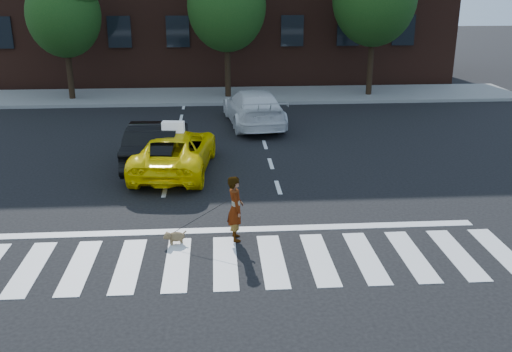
# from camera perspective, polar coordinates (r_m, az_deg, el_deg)

# --- Properties ---
(ground) EXTENTS (120.00, 120.00, 0.00)m
(ground) POSITION_cam_1_polar(r_m,az_deg,el_deg) (12.11, -3.11, -8.59)
(ground) COLOR black
(ground) RESTS_ON ground
(crosswalk) EXTENTS (13.00, 2.40, 0.01)m
(crosswalk) POSITION_cam_1_polar(r_m,az_deg,el_deg) (12.11, -3.11, -8.57)
(crosswalk) COLOR silver
(crosswalk) RESTS_ON ground
(stop_line) EXTENTS (12.00, 0.30, 0.01)m
(stop_line) POSITION_cam_1_polar(r_m,az_deg,el_deg) (13.55, -3.25, -5.42)
(stop_line) COLOR silver
(stop_line) RESTS_ON ground
(sidewalk_far) EXTENTS (30.00, 4.00, 0.15)m
(sidewalk_far) POSITION_cam_1_polar(r_m,az_deg,el_deg) (28.76, -3.83, 8.01)
(sidewalk_far) COLOR slate
(sidewalk_far) RESTS_ON ground
(tree_left) EXTENTS (3.39, 3.38, 6.50)m
(tree_left) POSITION_cam_1_polar(r_m,az_deg,el_deg) (28.57, -18.71, 15.84)
(tree_left) COLOR black
(tree_left) RESTS_ON ground
(taxi) EXTENTS (2.63, 4.83, 1.29)m
(taxi) POSITION_cam_1_polar(r_m,az_deg,el_deg) (17.61, -8.12, 2.51)
(taxi) COLOR #FFDF05
(taxi) RESTS_ON ground
(black_sedan) EXTENTS (1.79, 4.45, 1.44)m
(black_sedan) POSITION_cam_1_polar(r_m,az_deg,el_deg) (18.29, -9.87, 3.30)
(black_sedan) COLOR black
(black_sedan) RESTS_ON ground
(white_suv) EXTENTS (2.54, 5.15, 1.44)m
(white_suv) POSITION_cam_1_polar(r_m,az_deg,el_deg) (23.02, -0.23, 6.86)
(white_suv) COLOR silver
(white_suv) RESTS_ON ground
(woman) EXTENTS (0.42, 0.59, 1.52)m
(woman) POSITION_cam_1_polar(r_m,az_deg,el_deg) (12.79, -2.07, -3.25)
(woman) COLOR #999999
(woman) RESTS_ON ground
(dog) EXTENTS (0.53, 0.34, 0.31)m
(dog) POSITION_cam_1_polar(r_m,az_deg,el_deg) (12.92, -8.17, -6.02)
(dog) COLOR olive
(dog) RESTS_ON ground
(taxi_sign) EXTENTS (0.68, 0.35, 0.32)m
(taxi_sign) POSITION_cam_1_polar(r_m,az_deg,el_deg) (17.20, -8.28, 4.88)
(taxi_sign) COLOR white
(taxi_sign) RESTS_ON taxi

